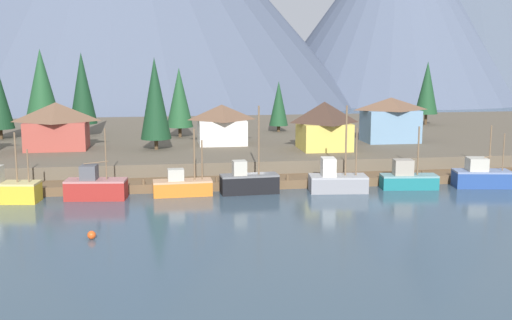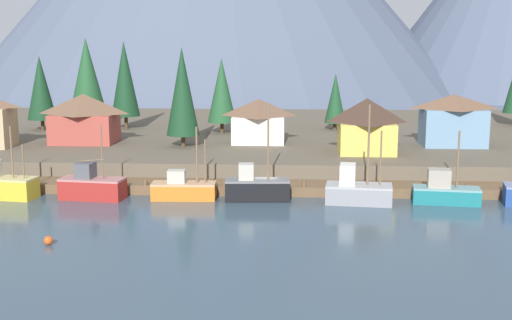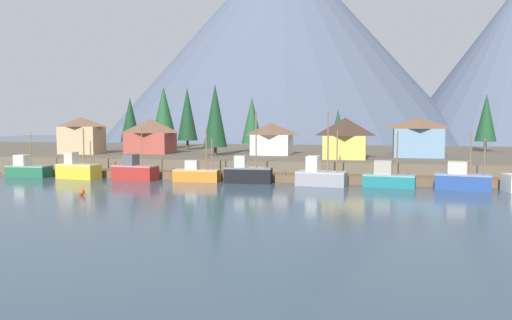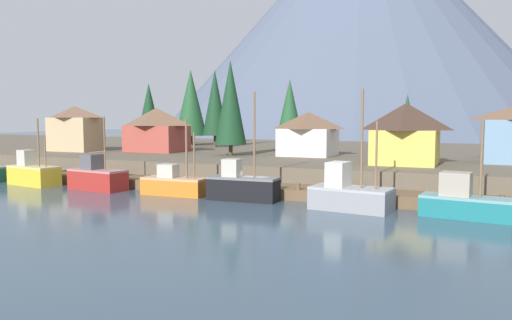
% 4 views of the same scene
% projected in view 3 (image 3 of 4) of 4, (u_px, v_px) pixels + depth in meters
% --- Properties ---
extents(ground_plane, '(400.00, 400.00, 1.00)m').
position_uv_depth(ground_plane, '(281.00, 172.00, 87.65)').
color(ground_plane, '#384C5B').
extents(dock, '(80.00, 4.00, 1.60)m').
position_uv_depth(dock, '(258.00, 177.00, 70.08)').
color(dock, brown).
rests_on(dock, ground_plane).
extents(shoreline_bank, '(400.00, 56.00, 2.50)m').
position_uv_depth(shoreline_bank, '(292.00, 157.00, 99.18)').
color(shoreline_bank, brown).
rests_on(shoreline_bank, ground_plane).
extents(mountain_west_peak, '(144.14, 144.14, 81.44)m').
position_uv_depth(mountain_west_peak, '(282.00, 41.00, 201.17)').
color(mountain_west_peak, '#4C566B').
rests_on(mountain_west_peak, ground_plane).
extents(fishing_boat_green, '(6.31, 2.74, 6.62)m').
position_uv_depth(fishing_boat_green, '(28.00, 169.00, 74.40)').
color(fishing_boat_green, '#1E5B3D').
rests_on(fishing_boat_green, ground_plane).
extents(fishing_boat_yellow, '(6.57, 3.45, 7.23)m').
position_uv_depth(fishing_boat_yellow, '(78.00, 170.00, 72.13)').
color(fishing_boat_yellow, gold).
rests_on(fishing_boat_yellow, ground_plane).
extents(fishing_boat_red, '(6.51, 3.24, 7.45)m').
position_uv_depth(fishing_boat_red, '(135.00, 171.00, 70.22)').
color(fishing_boat_red, maroon).
rests_on(fishing_boat_red, ground_plane).
extents(fishing_boat_orange, '(6.33, 2.48, 7.19)m').
position_uv_depth(fishing_boat_orange, '(197.00, 174.00, 68.58)').
color(fishing_boat_orange, '#CC6B1E').
rests_on(fishing_boat_orange, ground_plane).
extents(fishing_boat_black, '(6.38, 2.59, 9.55)m').
position_uv_depth(fishing_boat_black, '(248.00, 173.00, 66.87)').
color(fishing_boat_black, black).
rests_on(fishing_boat_black, ground_plane).
extents(fishing_boat_grey, '(6.55, 3.69, 9.52)m').
position_uv_depth(fishing_boat_grey, '(320.00, 176.00, 64.12)').
color(fishing_boat_grey, gray).
rests_on(fishing_boat_grey, ground_plane).
extents(fishing_boat_teal, '(6.49, 3.07, 7.05)m').
position_uv_depth(fishing_boat_teal, '(388.00, 178.00, 62.56)').
color(fishing_boat_teal, '#196B70').
rests_on(fishing_boat_teal, ground_plane).
extents(fishing_boat_blue, '(6.64, 3.79, 7.06)m').
position_uv_depth(fishing_boat_blue, '(462.00, 179.00, 60.23)').
color(fishing_boat_blue, navy).
rests_on(fishing_boat_blue, ground_plane).
extents(house_yellow, '(6.65, 6.75, 6.32)m').
position_uv_depth(house_yellow, '(345.00, 138.00, 77.33)').
color(house_yellow, gold).
rests_on(house_yellow, shoreline_bank).
extents(house_white, '(6.86, 6.16, 5.53)m').
position_uv_depth(house_white, '(272.00, 138.00, 87.03)').
color(house_white, silver).
rests_on(house_white, shoreline_bank).
extents(house_blue, '(7.92, 5.52, 6.36)m').
position_uv_depth(house_blue, '(418.00, 137.00, 80.24)').
color(house_blue, '#6689A8').
rests_on(house_blue, shoreline_bank).
extents(house_red, '(8.26, 5.95, 6.22)m').
position_uv_depth(house_red, '(150.00, 136.00, 90.41)').
color(house_red, '#9E4238').
rests_on(house_red, shoreline_bank).
extents(house_tan, '(7.45, 4.60, 6.50)m').
position_uv_depth(house_tan, '(82.00, 135.00, 89.19)').
color(house_tan, tan).
rests_on(house_tan, shoreline_bank).
extents(conifer_near_left, '(4.14, 4.14, 12.75)m').
position_uv_depth(conifer_near_left, '(187.00, 114.00, 102.81)').
color(conifer_near_left, '#4C3823').
rests_on(conifer_near_left, shoreline_bank).
extents(conifer_near_right, '(4.02, 4.02, 12.09)m').
position_uv_depth(conifer_near_right, '(215.00, 116.00, 85.09)').
color(conifer_near_right, '#4C3823').
rests_on(conifer_near_right, shoreline_bank).
extents(conifer_mid_left, '(5.55, 5.55, 13.26)m').
position_uv_depth(conifer_mid_left, '(164.00, 114.00, 107.15)').
color(conifer_mid_left, '#4C3823').
rests_on(conifer_mid_left, shoreline_bank).
extents(conifer_mid_right, '(4.01, 4.01, 10.44)m').
position_uv_depth(conifer_mid_right, '(252.00, 120.00, 96.03)').
color(conifer_mid_right, '#4C3823').
rests_on(conifer_mid_right, shoreline_bank).
extents(conifer_back_left, '(3.95, 3.95, 11.14)m').
position_uv_depth(conifer_back_left, '(486.00, 118.00, 96.44)').
color(conifer_back_left, '#4C3823').
rests_on(conifer_back_left, shoreline_bank).
extents(conifer_back_right, '(4.11, 4.11, 10.70)m').
position_uv_depth(conifer_back_right, '(130.00, 120.00, 103.55)').
color(conifer_back_right, '#4C3823').
rests_on(conifer_back_right, shoreline_bank).
extents(conifer_centre, '(3.05, 3.05, 8.16)m').
position_uv_depth(conifer_centre, '(338.00, 128.00, 96.89)').
color(conifer_centre, '#4C3823').
rests_on(conifer_centre, shoreline_bank).
extents(channel_buoy, '(0.70, 0.70, 0.70)m').
position_uv_depth(channel_buoy, '(82.00, 192.00, 55.59)').
color(channel_buoy, '#E04C19').
rests_on(channel_buoy, ground_plane).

